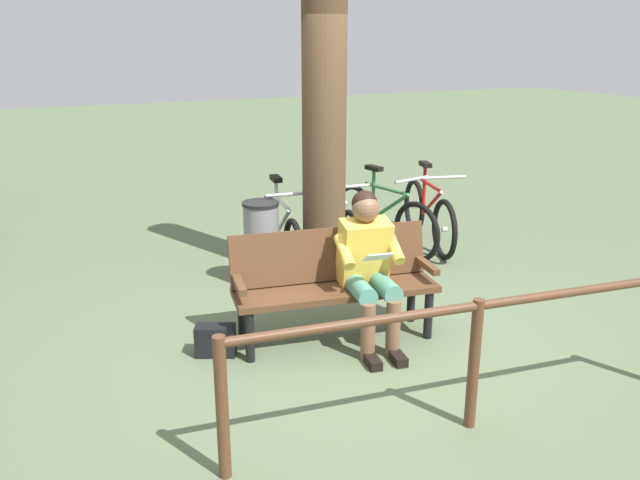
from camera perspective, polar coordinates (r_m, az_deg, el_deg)
name	(u,v)px	position (r m, az deg, el deg)	size (l,w,h in m)	color
ground_plane	(360,339)	(5.26, 3.55, -8.72)	(40.00, 40.00, 0.00)	#566647
bench	(333,277)	(5.11, 1.16, -3.26)	(1.65, 0.72, 0.87)	#51331E
person_reading	(368,262)	(4.98, 4.28, -1.94)	(0.53, 0.81, 1.20)	gold
handbag	(215,340)	(5.02, -9.19, -8.73)	(0.30, 0.14, 0.24)	black
tree_trunk	(324,84)	(6.03, 0.38, 13.59)	(0.41, 0.41, 3.81)	#4C3823
litter_bin	(262,245)	(6.19, -5.16, -0.41)	(0.35, 0.35, 0.84)	slate
bicycle_blue	(428,215)	(7.55, 9.52, 2.23)	(0.58, 1.64, 0.94)	black
bicycle_green	(384,219)	(7.30, 5.63, 1.86)	(0.54, 1.65, 0.94)	black
bicycle_red	(333,226)	(7.00, 1.15, 1.26)	(0.48, 1.68, 0.94)	black
bicycle_orange	(281,234)	(6.71, -3.44, 0.51)	(0.48, 1.67, 0.94)	black
railing_fence	(476,339)	(4.02, 13.56, -8.50)	(3.12, 0.41, 0.85)	#51331E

